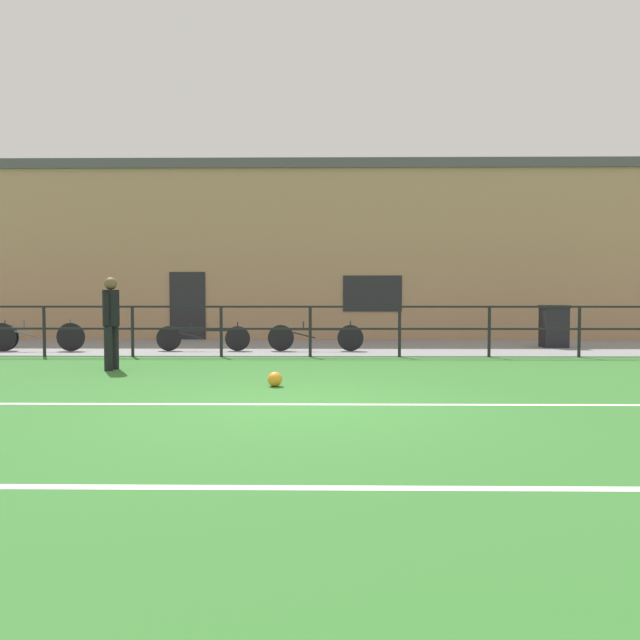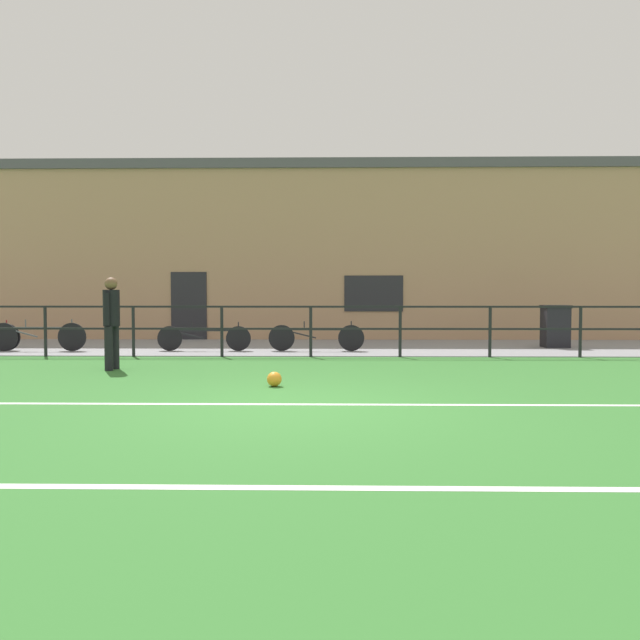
{
  "view_description": "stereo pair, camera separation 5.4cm",
  "coord_description": "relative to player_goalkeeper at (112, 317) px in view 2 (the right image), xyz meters",
  "views": [
    {
      "loc": [
        0.39,
        -7.29,
        1.38
      ],
      "look_at": [
        0.25,
        3.5,
        0.93
      ],
      "focal_mm": 33.4,
      "sensor_mm": 36.0,
      "label": 1
    },
    {
      "loc": [
        0.44,
        -7.29,
        1.38
      ],
      "look_at": [
        0.25,
        3.5,
        0.93
      ],
      "focal_mm": 33.4,
      "sensor_mm": 36.0,
      "label": 2
    }
  ],
  "objects": [
    {
      "name": "pavement_strip",
      "position": [
        3.61,
        4.87,
        -0.96
      ],
      "size": [
        48.0,
        5.0,
        0.02
      ],
      "primitive_type": "cube",
      "color": "gray",
      "rests_on": "ground"
    },
    {
      "name": "field_line_hash",
      "position": [
        3.61,
        -6.71,
        -0.97
      ],
      "size": [
        36.0,
        0.11,
        0.0
      ],
      "primitive_type": "cube",
      "color": "white",
      "rests_on": "ground"
    },
    {
      "name": "field_line_touchline",
      "position": [
        3.61,
        -3.45,
        -0.97
      ],
      "size": [
        36.0,
        0.11,
        0.0
      ],
      "primitive_type": "cube",
      "color": "white",
      "rests_on": "ground"
    },
    {
      "name": "ground",
      "position": [
        3.61,
        -3.63,
        -0.99
      ],
      "size": [
        60.0,
        44.0,
        0.04
      ],
      "primitive_type": "cube",
      "color": "#33702D"
    },
    {
      "name": "soccer_ball_match",
      "position": [
        3.2,
        -1.97,
        -0.86
      ],
      "size": [
        0.22,
        0.22,
        0.22
      ],
      "primitive_type": "sphere",
      "color": "orange",
      "rests_on": "ground"
    },
    {
      "name": "bicycle_parked_0",
      "position": [
        0.95,
        3.57,
        -0.63
      ],
      "size": [
        2.3,
        0.04,
        0.71
      ],
      "color": "black",
      "rests_on": "pavement_strip"
    },
    {
      "name": "clubhouse_facade",
      "position": [
        3.61,
        8.57,
        1.82
      ],
      "size": [
        28.0,
        2.56,
        5.57
      ],
      "color": "tan",
      "rests_on": "ground"
    },
    {
      "name": "bicycle_parked_2",
      "position": [
        3.7,
        3.57,
        -0.62
      ],
      "size": [
        2.34,
        0.04,
        0.74
      ],
      "color": "black",
      "rests_on": "pavement_strip"
    },
    {
      "name": "bicycle_parked_1",
      "position": [
        -3.1,
        3.45,
        -0.59
      ],
      "size": [
        2.38,
        0.04,
        0.78
      ],
      "color": "black",
      "rests_on": "pavement_strip"
    },
    {
      "name": "perimeter_fence",
      "position": [
        3.61,
        2.37,
        -0.23
      ],
      "size": [
        36.07,
        0.07,
        1.15
      ],
      "color": "black",
      "rests_on": "ground"
    },
    {
      "name": "trash_bin_0",
      "position": [
        9.94,
        4.71,
        -0.4
      ],
      "size": [
        0.66,
        0.56,
        1.11
      ],
      "color": "black",
      "rests_on": "pavement_strip"
    },
    {
      "name": "player_goalkeeper",
      "position": [
        0.0,
        0.0,
        0.0
      ],
      "size": [
        0.3,
        0.47,
        1.71
      ],
      "rotation": [
        0.0,
        0.0,
        1.46
      ],
      "color": "black",
      "rests_on": "ground"
    }
  ]
}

